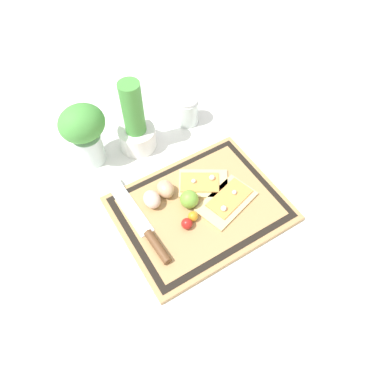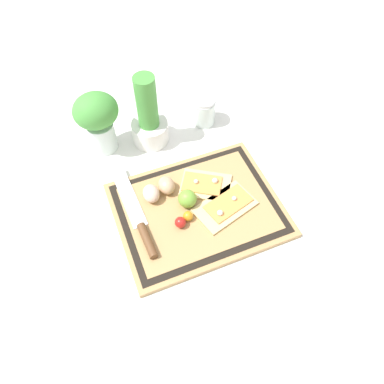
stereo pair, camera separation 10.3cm
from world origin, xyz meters
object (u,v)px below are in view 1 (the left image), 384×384
Objects in this scene: egg_pink at (152,199)px; pizza_slice_far at (203,183)px; cherry_tomato_yellow at (193,216)px; herb_pot at (136,127)px; egg_brown at (166,189)px; herb_glass at (84,131)px; pizza_slice_near at (227,201)px; cherry_tomato_red at (187,224)px; lime at (189,199)px; sauce_jar at (187,112)px; knife at (147,232)px.

pizza_slice_far is at bearing -5.94° from egg_pink.
herb_pot is at bearing 89.36° from cherry_tomato_yellow.
egg_brown is 0.28m from herb_glass.
egg_pink reaches higher than cherry_tomato_yellow.
pizza_slice_near is 0.13m from cherry_tomato_red.
egg_brown is at bearing 138.67° from pizza_slice_near.
lime reaches higher than egg_pink.
cherry_tomato_red is 0.03m from cherry_tomato_yellow.
egg_pink is 1.09× the size of lime.
egg_pink is 0.12m from cherry_tomato_red.
sauce_jar is at bearing 60.97° from cherry_tomato_yellow.
cherry_tomato_yellow is at bearing -12.04° from knife.
herb_pot is at bearing 83.69° from egg_brown.
lime is 1.70× the size of cherry_tomato_red.
pizza_slice_near is at bearing -30.20° from egg_pink.
pizza_slice_near is at bearing -1.92° from cherry_tomato_yellow.
sauce_jar reaches higher than cherry_tomato_red.
lime is 0.34m from sauce_jar.
pizza_slice_far is 0.26m from herb_pot.
cherry_tomato_yellow is (0.03, 0.01, -0.00)m from cherry_tomato_red.
pizza_slice_far is at bearing 40.67° from cherry_tomato_red.
pizza_slice_far is 3.32× the size of lime.
herb_glass is at bearing 111.60° from cherry_tomato_yellow.
lime is 0.25× the size of herb_glass.
herb_pot reaches higher than pizza_slice_far.
pizza_slice_far is 0.84× the size of herb_glass.
egg_brown is 0.07m from lime.
egg_pink is 0.24m from herb_pot.
pizza_slice_far is 0.28m from sauce_jar.
cherry_tomato_yellow is 0.33m from herb_pot.
egg_brown reaches higher than pizza_slice_far.
cherry_tomato_red is 0.34m from herb_pot.
sauce_jar reaches higher than egg_brown.
herb_glass is at bearing 116.86° from lime.
herb_glass is (-0.22, 0.27, 0.10)m from pizza_slice_far.
sauce_jar is at bearing 3.79° from herb_pot.
egg_brown is 1.00× the size of egg_pink.
egg_pink is (-0.05, -0.01, 0.00)m from egg_brown.
knife is (-0.21, -0.06, 0.00)m from pizza_slice_far.
cherry_tomato_red reaches higher than cherry_tomato_yellow.
herb_pot is (0.02, 0.22, 0.04)m from egg_brown.
pizza_slice_far is 0.71× the size of herb_pot.
sauce_jar is (0.18, 0.01, -0.04)m from herb_pot.
pizza_slice_far is (-0.02, 0.09, 0.00)m from pizza_slice_near.
cherry_tomato_red is at bearing -72.63° from herb_glass.
lime is at bearing 7.51° from knife.
sauce_jar is at bearing 45.09° from knife.
egg_brown is 0.05m from egg_pink.
pizza_slice_near is 0.11m from cherry_tomato_yellow.
sauce_jar is (0.08, 0.34, 0.02)m from pizza_slice_near.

